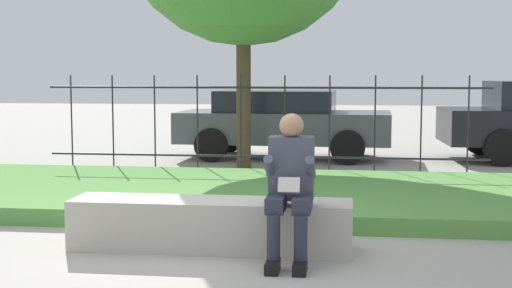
# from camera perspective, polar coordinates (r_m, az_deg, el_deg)

# --- Properties ---
(ground_plane) EXTENTS (60.00, 60.00, 0.00)m
(ground_plane) POSITION_cam_1_polar(r_m,az_deg,el_deg) (6.57, -4.44, -8.36)
(ground_plane) COLOR #A8A399
(stone_bench) EXTENTS (2.54, 0.54, 0.46)m
(stone_bench) POSITION_cam_1_polar(r_m,az_deg,el_deg) (6.51, -3.63, -6.67)
(stone_bench) COLOR #B7B2A3
(stone_bench) RESTS_ON ground_plane
(person_seated_reader) EXTENTS (0.42, 0.73, 1.25)m
(person_seated_reader) POSITION_cam_1_polar(r_m,az_deg,el_deg) (6.02, 2.77, -3.00)
(person_seated_reader) COLOR black
(person_seated_reader) RESTS_ON ground_plane
(grass_berm) EXTENTS (8.83, 3.43, 0.19)m
(grass_berm) POSITION_cam_1_polar(r_m,az_deg,el_deg) (8.88, -1.20, -4.04)
(grass_berm) COLOR #569342
(grass_berm) RESTS_ON ground_plane
(iron_fence) EXTENTS (6.83, 0.03, 1.56)m
(iron_fence) POSITION_cam_1_polar(r_m,az_deg,el_deg) (10.96, 0.54, 1.63)
(iron_fence) COLOR #232326
(iron_fence) RESTS_ON ground_plane
(car_parked_center) EXTENTS (4.00, 1.96, 1.27)m
(car_parked_center) POSITION_cam_1_polar(r_m,az_deg,el_deg) (13.44, 2.13, 1.81)
(car_parked_center) COLOR #4C5156
(car_parked_center) RESTS_ON ground_plane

